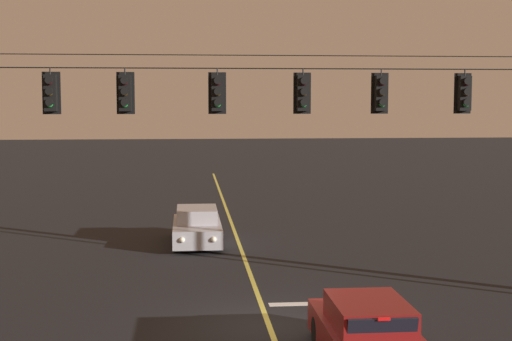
# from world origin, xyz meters

# --- Properties ---
(ground_plane) EXTENTS (180.00, 180.00, 0.00)m
(ground_plane) POSITION_xyz_m (0.00, 0.00, 0.00)
(ground_plane) COLOR black
(lane_centre_stripe) EXTENTS (0.14, 60.00, 0.01)m
(lane_centre_stripe) POSITION_xyz_m (0.00, 8.44, 0.00)
(lane_centre_stripe) COLOR #D1C64C
(lane_centre_stripe) RESTS_ON ground
(stop_bar_paint) EXTENTS (3.40, 0.36, 0.01)m
(stop_bar_paint) POSITION_xyz_m (1.90, 1.84, 0.00)
(stop_bar_paint) COLOR silver
(stop_bar_paint) RESTS_ON ground
(signal_span_assembly) EXTENTS (18.39, 0.32, 7.73)m
(signal_span_assembly) POSITION_xyz_m (-0.00, 2.44, 4.02)
(signal_span_assembly) COLOR #423021
(signal_span_assembly) RESTS_ON ground
(traffic_light_leftmost) EXTENTS (0.48, 0.41, 1.22)m
(traffic_light_leftmost) POSITION_xyz_m (-5.52, 2.42, 5.67)
(traffic_light_leftmost) COLOR black
(traffic_light_left_inner) EXTENTS (0.48, 0.41, 1.22)m
(traffic_light_left_inner) POSITION_xyz_m (-3.58, 2.42, 5.67)
(traffic_light_left_inner) COLOR black
(traffic_light_centre) EXTENTS (0.48, 0.41, 1.22)m
(traffic_light_centre) POSITION_xyz_m (-1.13, 2.42, 5.67)
(traffic_light_centre) COLOR black
(traffic_light_right_inner) EXTENTS (0.48, 0.41, 1.22)m
(traffic_light_right_inner) POSITION_xyz_m (1.18, 2.42, 5.67)
(traffic_light_right_inner) COLOR black
(traffic_light_rightmost) EXTENTS (0.48, 0.41, 1.22)m
(traffic_light_rightmost) POSITION_xyz_m (3.34, 2.42, 5.67)
(traffic_light_rightmost) COLOR black
(traffic_light_far_right) EXTENTS (0.48, 0.41, 1.22)m
(traffic_light_far_right) POSITION_xyz_m (5.69, 2.42, 5.67)
(traffic_light_far_right) COLOR black
(car_waiting_near_lane) EXTENTS (1.80, 4.33, 1.39)m
(car_waiting_near_lane) POSITION_xyz_m (1.73, -2.94, 0.65)
(car_waiting_near_lane) COLOR maroon
(car_waiting_near_lane) RESTS_ON ground
(car_oncoming_lead) EXTENTS (1.80, 4.42, 1.39)m
(car_oncoming_lead) POSITION_xyz_m (-1.60, 10.66, 0.65)
(car_oncoming_lead) COLOR #A5A5AD
(car_oncoming_lead) RESTS_ON ground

